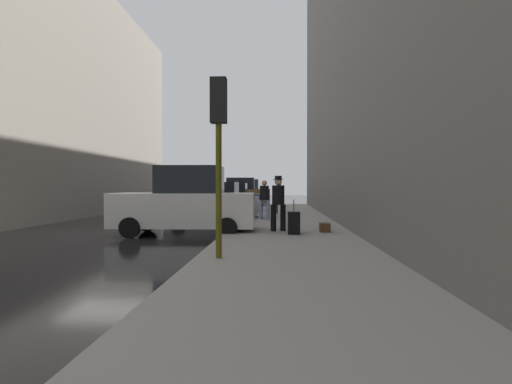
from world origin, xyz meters
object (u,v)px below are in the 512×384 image
Objects in this scene: traffic_light at (219,128)px; pedestrian_with_fedora at (278,200)px; parked_blue_sedan at (228,199)px; duffel_bag at (325,227)px; pedestrian_in_jeans at (264,197)px; fire_hydrant at (249,212)px; rolling_suitcase at (294,223)px; parked_bronze_suv at (239,194)px; parked_black_suv at (246,192)px; parked_gray_coupe at (214,202)px; parked_white_van at (186,203)px; pedestrian_with_beanie at (279,195)px.

pedestrian_with_fedora is at bearing 76.46° from traffic_light.
traffic_light reaches higher than parked_blue_sedan.
pedestrian_in_jeans is at bearing 113.49° from duffel_bag.
parked_blue_sedan is 5.97× the size of fire_hydrant.
traffic_light is 9.70m from pedestrian_in_jeans.
rolling_suitcase is (1.66, 4.18, -2.27)m from traffic_light.
parked_black_suv is (0.00, 6.34, 0.00)m from parked_bronze_suv.
pedestrian_with_fedora is (3.04, -11.14, 0.29)m from parked_blue_sedan.
duffel_bag is (1.00, 0.56, -0.20)m from rolling_suitcase.
fire_hydrant is 4.80m from rolling_suitcase.
parked_gray_coupe is 10.93m from traffic_light.
pedestrian_in_jeans is (-0.62, 4.62, -0.03)m from pedestrian_with_fedora.
parked_white_van is at bearing -90.00° from parked_blue_sedan.
pedestrian_with_fedora is 1.09m from rolling_suitcase.
pedestrian_in_jeans is at bearing -23.67° from parked_gray_coupe.
parked_bronze_suv reaches higher than pedestrian_with_fedora.
parked_black_suv is 10.48× the size of duffel_bag.
parked_white_van is 2.72× the size of pedestrian_in_jeans.
duffel_bag is at bearing 60.78° from traffic_light.
traffic_light is (1.85, -16.06, 1.91)m from parked_blue_sedan.
rolling_suitcase is (3.51, -18.17, -0.54)m from parked_bronze_suv.
pedestrian_with_fedora is 4.66m from pedestrian_in_jeans.
parked_gray_coupe is 1.01× the size of parked_blue_sedan.
fire_hydrant is at bearing -84.85° from parked_black_suv.
parked_white_van is at bearing -110.51° from pedestrian_with_beanie.
duffel_bag is (4.51, -23.94, -0.74)m from parked_black_suv.
parked_black_suv reaches higher than rolling_suitcase.
parked_bronze_suv reaches higher than fire_hydrant.
fire_hydrant is at bearing -105.56° from pedestrian_with_beanie.
pedestrian_with_beanie is at bearing 40.68° from parked_gray_coupe.
traffic_light is 5.04m from rolling_suitcase.
duffel_bag is at bearing -79.34° from parked_black_suv.
traffic_light is 5.32m from pedestrian_with_fedora.
traffic_light is (1.85, -10.61, 1.91)m from parked_gray_coupe.
duffel_bag is at bearing -80.48° from pedestrian_with_beanie.
fire_hydrant is (1.80, -1.94, -0.35)m from parked_gray_coupe.
parked_bronze_suv is (-0.00, 17.34, 0.00)m from parked_white_van.
parked_black_suv is 19.30m from pedestrian_in_jeans.
parked_bronze_suv is 22.50m from traffic_light.
parked_gray_coupe is at bearing 127.57° from duffel_bag.
pedestrian_with_beanie is at bearing 74.44° from fire_hydrant.
parked_white_van is 4.48× the size of rolling_suitcase.
pedestrian_in_jeans is at bearing 101.47° from rolling_suitcase.
parked_white_van reaches higher than parked_gray_coupe.
parked_black_suv is 15.74m from pedestrian_with_beanie.
parked_gray_coupe is 5.46m from parked_blue_sedan.
parked_blue_sedan is (0.00, 5.46, 0.00)m from parked_gray_coupe.
duffel_bag is at bearing -52.43° from parked_gray_coupe.
duffel_bag is (4.51, -0.27, -0.74)m from parked_white_van.
parked_gray_coupe is 7.33m from rolling_suitcase.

